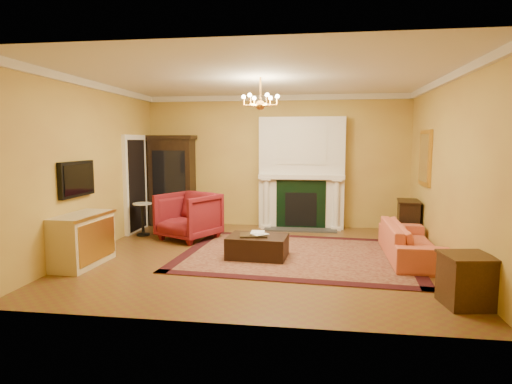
% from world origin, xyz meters
% --- Properties ---
extents(floor, '(6.00, 5.50, 0.02)m').
position_xyz_m(floor, '(0.00, 0.00, -0.01)').
color(floor, brown).
rests_on(floor, ground).
extents(ceiling, '(6.00, 5.50, 0.02)m').
position_xyz_m(ceiling, '(0.00, 0.00, 3.01)').
color(ceiling, silver).
rests_on(ceiling, wall_back).
extents(wall_back, '(6.00, 0.02, 3.00)m').
position_xyz_m(wall_back, '(0.00, 2.76, 1.50)').
color(wall_back, gold).
rests_on(wall_back, floor).
extents(wall_front, '(6.00, 0.02, 3.00)m').
position_xyz_m(wall_front, '(0.00, -2.76, 1.50)').
color(wall_front, gold).
rests_on(wall_front, floor).
extents(wall_left, '(0.02, 5.50, 3.00)m').
position_xyz_m(wall_left, '(-3.01, 0.00, 1.50)').
color(wall_left, gold).
rests_on(wall_left, floor).
extents(wall_right, '(0.02, 5.50, 3.00)m').
position_xyz_m(wall_right, '(3.01, 0.00, 1.50)').
color(wall_right, gold).
rests_on(wall_right, floor).
extents(fireplace, '(1.90, 0.70, 2.50)m').
position_xyz_m(fireplace, '(0.60, 2.57, 1.19)').
color(fireplace, silver).
rests_on(fireplace, wall_back).
extents(crown_molding, '(6.00, 5.50, 0.12)m').
position_xyz_m(crown_molding, '(0.00, 0.96, 2.94)').
color(crown_molding, silver).
rests_on(crown_molding, ceiling).
extents(doorway, '(0.08, 1.05, 2.10)m').
position_xyz_m(doorway, '(-2.95, 1.70, 1.05)').
color(doorway, white).
rests_on(doorway, wall_left).
extents(tv_panel, '(0.09, 0.95, 0.58)m').
position_xyz_m(tv_panel, '(-2.95, -0.60, 1.35)').
color(tv_panel, black).
rests_on(tv_panel, wall_left).
extents(gilt_mirror, '(0.06, 0.76, 1.05)m').
position_xyz_m(gilt_mirror, '(2.97, 1.40, 1.65)').
color(gilt_mirror, gold).
rests_on(gilt_mirror, wall_right).
extents(chandelier, '(0.63, 0.55, 0.53)m').
position_xyz_m(chandelier, '(-0.00, 0.00, 2.61)').
color(chandelier, gold).
rests_on(chandelier, ceiling).
extents(oriental_rug, '(4.19, 3.26, 0.02)m').
position_xyz_m(oriental_rug, '(0.64, 0.17, 0.01)').
color(oriental_rug, '#410F0E').
rests_on(oriental_rug, floor).
extents(china_cabinet, '(1.01, 0.48, 2.01)m').
position_xyz_m(china_cabinet, '(-2.40, 2.49, 1.00)').
color(china_cabinet, black).
rests_on(china_cabinet, floor).
extents(wingback_armchair, '(1.33, 1.30, 1.03)m').
position_xyz_m(wingback_armchair, '(-1.60, 1.10, 0.52)').
color(wingback_armchair, maroon).
rests_on(wingback_armchair, floor).
extents(pedestal_table, '(0.39, 0.39, 0.69)m').
position_xyz_m(pedestal_table, '(-2.64, 1.29, 0.40)').
color(pedestal_table, black).
rests_on(pedestal_table, floor).
extents(commode, '(0.58, 1.13, 0.82)m').
position_xyz_m(commode, '(-2.73, -0.91, 0.41)').
color(commode, '#C7B391').
rests_on(commode, floor).
extents(coral_sofa, '(0.62, 2.04, 0.79)m').
position_xyz_m(coral_sofa, '(2.52, 0.22, 0.40)').
color(coral_sofa, '#B8553A').
rests_on(coral_sofa, floor).
extents(end_table, '(0.59, 0.59, 0.60)m').
position_xyz_m(end_table, '(2.72, -1.85, 0.30)').
color(end_table, '#39210F').
rests_on(end_table, floor).
extents(console_table, '(0.47, 0.72, 0.76)m').
position_xyz_m(console_table, '(2.78, 1.75, 0.38)').
color(console_table, black).
rests_on(console_table, floor).
extents(leather_ottoman, '(1.02, 0.78, 0.36)m').
position_xyz_m(leather_ottoman, '(-0.03, -0.08, 0.20)').
color(leather_ottoman, black).
rests_on(leather_ottoman, oriental_rug).
extents(ottoman_tray, '(0.50, 0.42, 0.03)m').
position_xyz_m(ottoman_tray, '(-0.10, -0.12, 0.40)').
color(ottoman_tray, black).
rests_on(ottoman_tray, leather_ottoman).
extents(book_a, '(0.23, 0.04, 0.31)m').
position_xyz_m(book_a, '(-0.16, -0.06, 0.57)').
color(book_a, gray).
rests_on(book_a, ottoman_tray).
extents(book_b, '(0.14, 0.15, 0.26)m').
position_xyz_m(book_b, '(-0.05, -0.09, 0.54)').
color(book_b, gray).
rests_on(book_b, ottoman_tray).
extents(topiary_left, '(0.17, 0.17, 0.45)m').
position_xyz_m(topiary_left, '(-0.17, 2.53, 1.48)').
color(topiary_left, tan).
rests_on(topiary_left, fireplace).
extents(topiary_right, '(0.17, 0.17, 0.45)m').
position_xyz_m(topiary_right, '(1.13, 2.53, 1.48)').
color(topiary_right, tan).
rests_on(topiary_right, fireplace).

